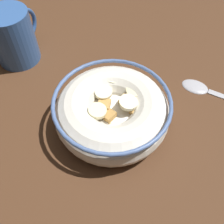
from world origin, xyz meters
TOP-DOWN VIEW (x-y plane):
  - ground_plane at (0.00, 0.00)cm, footprint 128.18×128.18cm
  - cereal_bowl at (0.03, -0.00)cm, footprint 17.49×17.49cm
  - spoon at (13.06, -11.85)cm, footprint 3.55×13.88cm
  - coffee_mug at (6.88, 22.70)cm, footprint 11.05×7.90cm

SIDE VIEW (x-z plane):
  - ground_plane at x=0.00cm, z-range -2.00..0.00cm
  - spoon at x=13.06cm, z-range -0.05..0.75cm
  - cereal_bowl at x=0.03cm, z-range 0.22..6.13cm
  - coffee_mug at x=6.88cm, z-range 0.00..9.83cm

